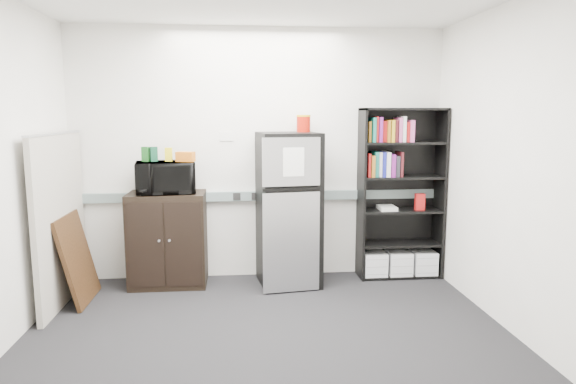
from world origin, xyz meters
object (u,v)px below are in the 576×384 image
object	(u,v)px
cubicle_partition	(60,219)
refrigerator	(289,209)
cabinet	(168,239)
microwave	(166,177)
bookshelf	(400,195)

from	to	relation	value
cubicle_partition	refrigerator	world-z (taller)	cubicle_partition
cabinet	microwave	world-z (taller)	microwave
cabinet	refrigerator	bearing A→B (deg)	-3.63
cubicle_partition	cabinet	world-z (taller)	cubicle_partition
cubicle_partition	microwave	bearing A→B (deg)	23.59
bookshelf	refrigerator	bearing A→B (deg)	-173.36
bookshelf	cabinet	size ratio (longest dim) A/B	1.88
cabinet	microwave	bearing A→B (deg)	-90.00
cabinet	bookshelf	bearing A→B (deg)	1.48
bookshelf	cubicle_partition	size ratio (longest dim) A/B	1.14
refrigerator	bookshelf	bearing A→B (deg)	-1.06
bookshelf	microwave	xyz separation A→B (m)	(-2.50, -0.08, 0.23)
cabinet	cubicle_partition	bearing A→B (deg)	-155.59
bookshelf	refrigerator	size ratio (longest dim) A/B	1.16
microwave	cabinet	bearing A→B (deg)	81.92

